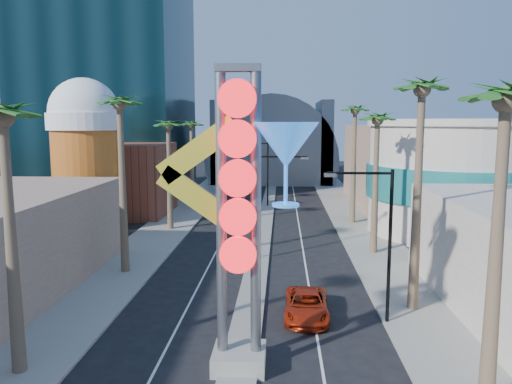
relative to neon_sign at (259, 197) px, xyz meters
name	(u,v)px	position (x,y,z in m)	size (l,w,h in m)	color
sidewalk_west	(176,219)	(-10.32, 32.04, -7.23)	(5.00, 100.00, 0.15)	gray
sidewalk_east	(356,221)	(8.68, 32.04, -7.23)	(5.00, 100.00, 0.15)	gray
median	(266,215)	(-0.82, 35.04, -7.23)	(1.60, 84.00, 0.15)	gray
hotel_tower	(107,13)	(-22.82, 49.04, 17.69)	(20.00, 20.00, 50.00)	black
brick_filler_west	(124,179)	(-16.82, 35.04, -3.31)	(10.00, 10.00, 8.00)	brown
filler_east	(393,164)	(15.18, 45.04, -2.31)	(10.00, 20.00, 10.00)	#957460
beer_mug	(86,149)	(-17.82, 27.04, 0.54)	(7.00, 7.00, 14.50)	#C3591A
turquoise_building	(458,178)	(17.18, 27.04, -2.06)	(16.60, 16.60, 10.60)	#BDAFA0
canopy	(272,157)	(-0.82, 69.04, -3.00)	(22.00, 16.00, 22.00)	slate
neon_sign	(259,197)	(0.00, 0.00, 0.00)	(6.53, 2.60, 12.55)	gray
streetlight_0	(266,196)	(-0.27, 17.04, -2.43)	(3.79, 0.25, 8.00)	black
streetlight_1	(263,167)	(-1.36, 41.04, -2.43)	(3.79, 0.25, 8.00)	black
streetlight_2	(381,232)	(5.91, 5.04, -2.47)	(3.45, 0.25, 8.00)	black
palm_0	(3,132)	(-9.82, -0.96, 2.62)	(2.40, 2.40, 11.70)	brown
palm_1	(120,114)	(-9.82, 13.04, 3.52)	(2.40, 2.40, 12.70)	brown
palm_2	(168,131)	(-9.82, 27.04, 2.17)	(2.40, 2.40, 11.20)	brown
palm_3	(191,130)	(-9.82, 39.04, 2.17)	(2.40, 2.40, 11.20)	brown
palm_4	(505,119)	(8.18, -2.96, 3.07)	(2.40, 2.40, 12.20)	brown
palm_5	(421,104)	(8.18, 7.04, 3.96)	(2.40, 2.40, 13.20)	brown
palm_6	(377,127)	(8.18, 19.04, 2.62)	(2.40, 2.40, 11.70)	brown
palm_7	(355,117)	(8.18, 31.04, 3.52)	(2.40, 2.40, 12.70)	brown
red_pickup	(307,305)	(2.29, 5.70, -6.62)	(2.28, 4.94, 1.37)	#B1280D
pedestrian_b	(475,309)	(10.59, 4.56, -6.25)	(0.88, 0.69, 1.81)	gray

